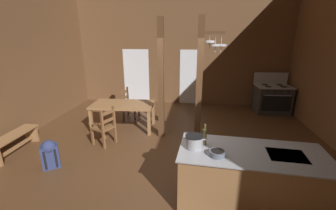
# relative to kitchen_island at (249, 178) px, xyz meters

# --- Properties ---
(ground_plane) EXTENTS (8.51, 9.27, 0.10)m
(ground_plane) POSITION_rel_kitchen_island_xyz_m (-1.45, 1.03, -0.51)
(ground_plane) COLOR brown
(wall_back) EXTENTS (8.51, 0.14, 4.62)m
(wall_back) POSITION_rel_kitchen_island_xyz_m (-1.45, 5.33, 1.85)
(wall_back) COLOR brown
(wall_back) RESTS_ON ground_plane
(glazed_door_back_left) EXTENTS (1.00, 0.01, 2.05)m
(glazed_door_back_left) POSITION_rel_kitchen_island_xyz_m (-3.19, 5.26, 0.57)
(glazed_door_back_left) COLOR white
(glazed_door_back_left) RESTS_ON ground_plane
(glazed_panel_back_right) EXTENTS (0.84, 0.01, 2.05)m
(glazed_panel_back_right) POSITION_rel_kitchen_island_xyz_m (-1.06, 5.26, 0.57)
(glazed_panel_back_right) COLOR white
(glazed_panel_back_right) RESTS_ON ground_plane
(kitchen_island) EXTENTS (2.22, 1.10, 0.92)m
(kitchen_island) POSITION_rel_kitchen_island_xyz_m (0.00, 0.00, 0.00)
(kitchen_island) COLOR #9E7044
(kitchen_island) RESTS_ON ground_plane
(stove_range) EXTENTS (1.19, 0.88, 1.32)m
(stove_range) POSITION_rel_kitchen_island_xyz_m (1.75, 4.61, 0.03)
(stove_range) COLOR #2E2E2E
(stove_range) RESTS_ON ground_plane
(support_post_with_pot_rack) EXTENTS (0.62, 0.24, 2.97)m
(support_post_with_pot_rack) POSITION_rel_kitchen_island_xyz_m (-0.76, 1.97, 1.16)
(support_post_with_pot_rack) COLOR brown
(support_post_with_pot_rack) RESTS_ON ground_plane
(support_post_center) EXTENTS (0.14, 0.14, 2.97)m
(support_post_center) POSITION_rel_kitchen_island_xyz_m (-1.73, 2.25, 1.03)
(support_post_center) COLOR brown
(support_post_center) RESTS_ON ground_plane
(dining_table) EXTENTS (1.74, 0.98, 0.74)m
(dining_table) POSITION_rel_kitchen_island_xyz_m (-2.87, 2.60, 0.19)
(dining_table) COLOR #9E7044
(dining_table) RESTS_ON ground_plane
(ladderback_chair_near_window) EXTENTS (0.58, 0.58, 0.95)m
(ladderback_chair_near_window) POSITION_rel_kitchen_island_xyz_m (-3.01, 1.62, -0.01)
(ladderback_chair_near_window) COLOR brown
(ladderback_chair_near_window) RESTS_ON ground_plane
(ladderback_chair_by_post) EXTENTS (0.48, 0.48, 0.95)m
(ladderback_chair_by_post) POSITION_rel_kitchen_island_xyz_m (-2.97, 3.52, -0.01)
(ladderback_chair_by_post) COLOR brown
(ladderback_chair_by_post) RESTS_ON ground_plane
(bench_along_left_wall) EXTENTS (0.38, 1.23, 0.44)m
(bench_along_left_wall) POSITION_rel_kitchen_island_xyz_m (-4.90, 0.97, -0.16)
(bench_along_left_wall) COLOR #9E7044
(bench_along_left_wall) RESTS_ON ground_plane
(backpack) EXTENTS (0.39, 0.38, 0.60)m
(backpack) POSITION_rel_kitchen_island_xyz_m (-3.71, 0.52, -0.14)
(backpack) COLOR navy
(backpack) RESTS_ON ground_plane
(stockpot_on_counter) EXTENTS (0.35, 0.28, 0.20)m
(stockpot_on_counter) POSITION_rel_kitchen_island_xyz_m (-0.86, 0.02, 0.56)
(stockpot_on_counter) COLOR #A8AAB2
(stockpot_on_counter) RESTS_ON kitchen_island
(mixing_bowl_on_counter) EXTENTS (0.23, 0.23, 0.08)m
(mixing_bowl_on_counter) POSITION_rel_kitchen_island_xyz_m (-0.53, -0.18, 0.50)
(mixing_bowl_on_counter) COLOR slate
(mixing_bowl_on_counter) RESTS_ON kitchen_island
(bottle_tall_on_counter) EXTENTS (0.07, 0.07, 0.34)m
(bottle_tall_on_counter) POSITION_rel_kitchen_island_xyz_m (-0.71, 0.16, 0.59)
(bottle_tall_on_counter) COLOR brown
(bottle_tall_on_counter) RESTS_ON kitchen_island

